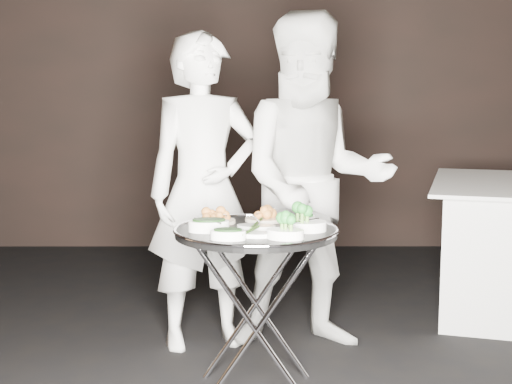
{
  "coord_description": "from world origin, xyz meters",
  "views": [
    {
      "loc": [
        0.16,
        -2.98,
        1.42
      ],
      "look_at": [
        0.17,
        0.38,
        0.95
      ],
      "focal_mm": 50.0,
      "sensor_mm": 36.0,
      "label": 1
    }
  ],
  "objects_px": {
    "tray_stand": "(256,305)",
    "waiter_right": "(314,183)",
    "serving_tray": "(256,231)",
    "waiter_left": "(204,191)"
  },
  "relations": [
    {
      "from": "waiter_left",
      "to": "serving_tray",
      "type": "bearing_deg",
      "value": -86.51
    },
    {
      "from": "serving_tray",
      "to": "tray_stand",
      "type": "bearing_deg",
      "value": 45.0
    },
    {
      "from": "tray_stand",
      "to": "waiter_left",
      "type": "distance_m",
      "value": 0.87
    },
    {
      "from": "serving_tray",
      "to": "waiter_left",
      "type": "relative_size",
      "value": 0.43
    },
    {
      "from": "waiter_left",
      "to": "waiter_right",
      "type": "xyz_separation_m",
      "value": [
        0.6,
        -0.03,
        0.05
      ]
    },
    {
      "from": "serving_tray",
      "to": "waiter_right",
      "type": "distance_m",
      "value": 0.76
    },
    {
      "from": "waiter_left",
      "to": "waiter_right",
      "type": "relative_size",
      "value": 0.94
    },
    {
      "from": "tray_stand",
      "to": "waiter_right",
      "type": "relative_size",
      "value": 0.42
    },
    {
      "from": "serving_tray",
      "to": "waiter_left",
      "type": "bearing_deg",
      "value": 112.31
    },
    {
      "from": "tray_stand",
      "to": "waiter_left",
      "type": "relative_size",
      "value": 0.45
    }
  ]
}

